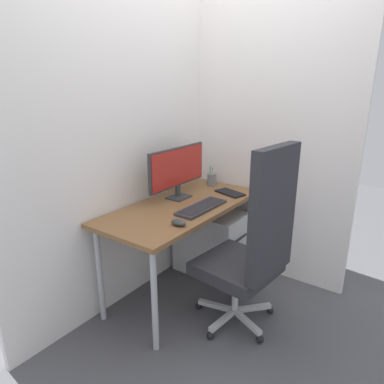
# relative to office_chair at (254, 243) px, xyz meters

# --- Properties ---
(ground_plane) EXTENTS (8.00, 8.00, 0.00)m
(ground_plane) POSITION_rel_office_chair_xyz_m (0.08, 0.62, -0.62)
(ground_plane) COLOR #4C4C51
(wall_back) EXTENTS (2.44, 0.04, 2.80)m
(wall_back) POSITION_rel_office_chair_xyz_m (0.08, 0.95, 0.78)
(wall_back) COLOR white
(wall_back) RESTS_ON ground_plane
(wall_side_right) EXTENTS (0.04, 1.73, 2.80)m
(wall_side_right) POSITION_rel_office_chair_xyz_m (0.77, 0.46, 0.78)
(wall_side_right) COLOR white
(wall_side_right) RESTS_ON ground_plane
(desk) EXTENTS (1.31, 0.61, 0.72)m
(desk) POSITION_rel_office_chair_xyz_m (0.08, 0.62, 0.03)
(desk) COLOR brown
(desk) RESTS_ON ground_plane
(office_chair) EXTENTS (0.55, 0.57, 1.24)m
(office_chair) POSITION_rel_office_chair_xyz_m (0.00, 0.00, 0.00)
(office_chair) COLOR black
(office_chair) RESTS_ON ground_plane
(filing_cabinet) EXTENTS (0.37, 0.56, 0.54)m
(filing_cabinet) POSITION_rel_office_chair_xyz_m (0.47, 0.61, -0.35)
(filing_cabinet) COLOR silver
(filing_cabinet) RESTS_ON ground_plane
(monitor) EXTENTS (0.62, 0.14, 0.39)m
(monitor) POSITION_rel_office_chair_xyz_m (0.19, 0.74, 0.33)
(monitor) COLOR #333338
(monitor) RESTS_ON desk
(keyboard) EXTENTS (0.44, 0.15, 0.02)m
(keyboard) POSITION_rel_office_chair_xyz_m (0.09, 0.46, 0.11)
(keyboard) COLOR #333338
(keyboard) RESTS_ON desk
(mouse) EXTENTS (0.07, 0.11, 0.04)m
(mouse) POSITION_rel_office_chair_xyz_m (-0.24, 0.41, 0.12)
(mouse) COLOR #333338
(mouse) RESTS_ON desk
(pen_holder) EXTENTS (0.08, 0.08, 0.18)m
(pen_holder) POSITION_rel_office_chair_xyz_m (0.62, 0.71, 0.15)
(pen_holder) COLOR slate
(pen_holder) RESTS_ON desk
(notebook) EXTENTS (0.18, 0.26, 0.01)m
(notebook) POSITION_rel_office_chair_xyz_m (0.51, 0.47, 0.10)
(notebook) COLOR black
(notebook) RESTS_ON desk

